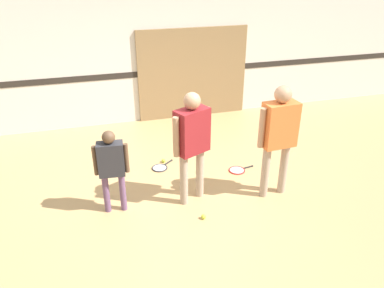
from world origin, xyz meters
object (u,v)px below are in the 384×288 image
at_px(person_student_left, 111,163).
at_px(person_student_right, 279,130).
at_px(tennis_ball_by_spare_racket, 163,161).
at_px(racket_second_spare, 238,170).
at_px(tennis_ball_near_instructor, 204,217).
at_px(racket_spare_on_floor, 160,167).
at_px(person_instructor, 192,137).

xyz_separation_m(person_student_left, person_student_right, (2.29, -0.23, 0.28)).
distance_m(person_student_left, tennis_ball_by_spare_racket, 1.64).
bearing_deg(person_student_right, racket_second_spare, -76.47).
distance_m(person_student_right, tennis_ball_near_instructor, 1.58).
height_order(person_student_left, tennis_ball_near_instructor, person_student_left).
bearing_deg(tennis_ball_near_instructor, racket_second_spare, 48.53).
distance_m(person_student_left, person_student_right, 2.32).
relative_size(racket_spare_on_floor, tennis_ball_near_instructor, 6.90).
bearing_deg(racket_second_spare, person_student_right, -83.48).
height_order(person_instructor, tennis_ball_by_spare_racket, person_instructor).
distance_m(person_instructor, racket_spare_on_floor, 1.44).
height_order(person_student_right, tennis_ball_by_spare_racket, person_student_right).
xyz_separation_m(racket_spare_on_floor, racket_second_spare, (1.22, -0.44, 0.00)).
height_order(racket_spare_on_floor, tennis_ball_by_spare_racket, tennis_ball_by_spare_racket).
xyz_separation_m(person_instructor, tennis_ball_near_instructor, (0.02, -0.50, -0.98)).
relative_size(person_instructor, person_student_left, 1.34).
relative_size(person_student_left, racket_second_spare, 2.54).
height_order(person_instructor, racket_spare_on_floor, person_instructor).
height_order(person_instructor, racket_second_spare, person_instructor).
bearing_deg(tennis_ball_by_spare_racket, racket_spare_on_floor, -117.40).
bearing_deg(person_student_left, tennis_ball_by_spare_racket, 57.14).
bearing_deg(racket_spare_on_floor, person_instructor, -113.81).
distance_m(person_instructor, racket_second_spare, 1.50).
height_order(person_student_left, tennis_ball_by_spare_racket, person_student_left).
relative_size(racket_spare_on_floor, racket_second_spare, 0.95).
bearing_deg(racket_second_spare, person_student_left, -176.38).
bearing_deg(tennis_ball_near_instructor, tennis_ball_by_spare_racket, 96.54).
distance_m(racket_spare_on_floor, tennis_ball_by_spare_racket, 0.19).
relative_size(person_student_right, tennis_ball_near_instructor, 25.39).
bearing_deg(person_instructor, racket_second_spare, 6.46).
bearing_deg(person_instructor, person_student_right, -33.34).
relative_size(person_student_right, tennis_ball_by_spare_racket, 25.39).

